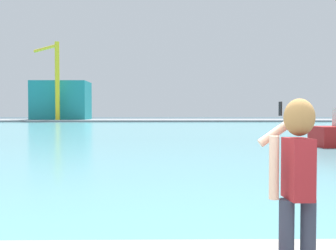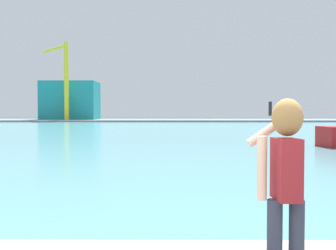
{
  "view_description": "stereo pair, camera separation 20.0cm",
  "coord_description": "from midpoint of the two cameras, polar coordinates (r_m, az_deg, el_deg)",
  "views": [
    {
      "loc": [
        -0.56,
        -3.04,
        2.25
      ],
      "look_at": [
        -0.43,
        5.56,
        1.96
      ],
      "focal_mm": 43.05,
      "sensor_mm": 36.0,
      "label": 1
    },
    {
      "loc": [
        -0.36,
        -3.04,
        2.25
      ],
      "look_at": [
        -0.43,
        5.56,
        1.96
      ],
      "focal_mm": 43.05,
      "sensor_mm": 36.0,
      "label": 2
    }
  ],
  "objects": [
    {
      "name": "ground_plane",
      "position": [
        53.09,
        -0.36,
        -0.53
      ],
      "size": [
        220.0,
        220.0,
        0.0
      ],
      "primitive_type": "plane",
      "color": "#334751"
    },
    {
      "name": "harbor_water",
      "position": [
        55.09,
        -0.37,
        -0.43
      ],
      "size": [
        140.0,
        100.0,
        0.02
      ],
      "primitive_type": "cube",
      "color": "#599EA8",
      "rests_on": "ground_plane"
    },
    {
      "name": "far_shore_dock",
      "position": [
        95.06,
        -0.58,
        0.67
      ],
      "size": [
        140.0,
        20.0,
        0.41
      ],
      "primitive_type": "cube",
      "color": "gray",
      "rests_on": "ground_plane"
    },
    {
      "name": "person_photographer",
      "position": [
        3.85,
        16.33,
        -6.46
      ],
      "size": [
        0.53,
        0.55,
        1.74
      ],
      "rotation": [
        0.0,
        0.0,
        1.62
      ],
      "color": "#2D3342",
      "rests_on": "quay_promenade"
    },
    {
      "name": "warehouse_left",
      "position": [
        98.9,
        -14.91,
        3.37
      ],
      "size": [
        12.75,
        9.12,
        8.95
      ],
      "primitive_type": "cube",
      "color": "teal",
      "rests_on": "far_shore_dock"
    },
    {
      "name": "port_crane",
      "position": [
        94.16,
        -15.86,
        7.14
      ],
      "size": [
        8.35,
        9.4,
        17.25
      ],
      "color": "yellow",
      "rests_on": "far_shore_dock"
    }
  ]
}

